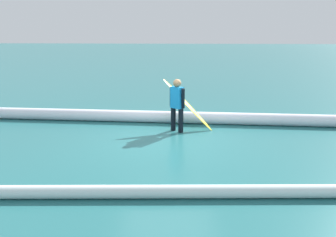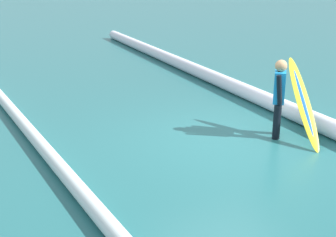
# 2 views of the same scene
# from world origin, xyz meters

# --- Properties ---
(ground_plane) EXTENTS (125.05, 125.05, 0.00)m
(ground_plane) POSITION_xyz_m (0.00, 0.00, 0.00)
(ground_plane) COLOR #25696B
(surfer) EXTENTS (0.42, 0.42, 1.47)m
(surfer) POSITION_xyz_m (-0.21, -0.89, 0.82)
(surfer) COLOR black
(surfer) RESTS_ON ground_plane
(surfboard) EXTENTS (1.49, 0.68, 1.41)m
(surfboard) POSITION_xyz_m (-0.49, -1.23, 0.70)
(surfboard) COLOR yellow
(surfboard) RESTS_ON ground_plane
(wave_crest_foreground) EXTENTS (20.59, 1.10, 0.36)m
(wave_crest_foreground) POSITION_xyz_m (2.66, -1.91, 0.18)
(wave_crest_foreground) COLOR white
(wave_crest_foreground) RESTS_ON ground_plane
(wave_crest_midground) EXTENTS (18.06, 1.49, 0.23)m
(wave_crest_midground) POSITION_xyz_m (-1.93, 3.05, 0.11)
(wave_crest_midground) COLOR white
(wave_crest_midground) RESTS_ON ground_plane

